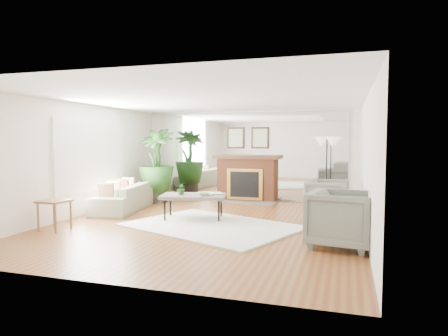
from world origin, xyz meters
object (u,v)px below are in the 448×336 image
(sofa, at_px, (123,198))
(side_table, at_px, (54,205))
(armchair_back, at_px, (327,198))
(coffee_table, at_px, (194,197))
(fireplace, at_px, (246,177))
(potted_ficus, at_px, (156,163))
(floor_lamp, at_px, (327,148))
(armchair_front, at_px, (342,219))

(sofa, relative_size, side_table, 3.76)
(sofa, relative_size, armchair_back, 2.39)
(coffee_table, xyz_separation_m, sofa, (-2.03, 0.53, -0.18))
(fireplace, height_order, sofa, fireplace)
(armchair_back, xyz_separation_m, side_table, (-4.80, -2.96, 0.07))
(coffee_table, xyz_separation_m, potted_ficus, (-1.83, 1.93, 0.58))
(fireplace, bearing_deg, side_table, -118.94)
(side_table, height_order, floor_lamp, floor_lamp)
(armchair_front, bearing_deg, side_table, 102.95)
(coffee_table, xyz_separation_m, armchair_front, (3.02, -1.33, -0.04))
(coffee_table, relative_size, sofa, 0.69)
(armchair_front, distance_m, potted_ficus, 5.88)
(coffee_table, bearing_deg, armchair_front, -23.77)
(armchair_front, bearing_deg, sofa, 78.74)
(fireplace, bearing_deg, armchair_back, -36.05)
(armchair_back, distance_m, potted_ficus, 4.61)
(coffee_table, relative_size, armchair_front, 1.49)
(sofa, bearing_deg, side_table, -12.13)
(armchair_front, height_order, floor_lamp, floor_lamp)
(armchair_front, bearing_deg, coffee_table, 75.24)
(sofa, distance_m, floor_lamp, 4.98)
(side_table, bearing_deg, sofa, 87.49)
(coffee_table, bearing_deg, armchair_back, 25.52)
(fireplace, bearing_deg, potted_ficus, -156.29)
(fireplace, xyz_separation_m, potted_ficus, (-2.25, -0.99, 0.41))
(fireplace, distance_m, potted_ficus, 2.50)
(side_table, bearing_deg, potted_ficus, 85.36)
(floor_lamp, bearing_deg, potted_ficus, 178.65)
(fireplace, distance_m, armchair_back, 2.80)
(sofa, xyz_separation_m, potted_ficus, (0.20, 1.40, 0.76))
(fireplace, bearing_deg, armchair_front, -58.56)
(potted_ficus, bearing_deg, floor_lamp, -1.35)
(sofa, height_order, floor_lamp, floor_lamp)
(armchair_front, bearing_deg, potted_ficus, 65.10)
(side_table, bearing_deg, armchair_back, 31.67)
(fireplace, height_order, potted_ficus, fireplace)
(armchair_back, xyz_separation_m, armchair_front, (0.34, -2.61, 0.04))
(fireplace, bearing_deg, sofa, -135.73)
(fireplace, relative_size, sofa, 0.96)
(fireplace, relative_size, side_table, 3.59)
(side_table, height_order, potted_ficus, potted_ficus)
(sofa, distance_m, armchair_back, 4.77)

